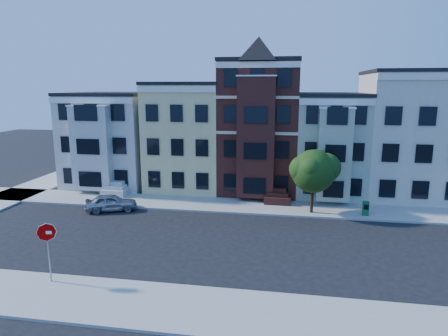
% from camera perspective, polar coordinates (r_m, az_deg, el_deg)
% --- Properties ---
extents(ground, '(120.00, 120.00, 0.00)m').
position_cam_1_polar(ground, '(26.00, 2.44, -10.83)').
color(ground, black).
extents(far_sidewalk, '(60.00, 4.00, 0.15)m').
position_cam_1_polar(far_sidewalk, '(33.47, 4.18, -5.51)').
color(far_sidewalk, '#9E9B93').
rests_on(far_sidewalk, ground).
extents(near_sidewalk, '(60.00, 4.00, 0.15)m').
position_cam_1_polar(near_sidewalk, '(18.90, -0.80, -19.81)').
color(near_sidewalk, '#9E9B93').
rests_on(near_sidewalk, ground).
extents(house_white, '(8.00, 9.00, 9.00)m').
position_cam_1_polar(house_white, '(42.69, -15.35, 3.92)').
color(house_white, beige).
rests_on(house_white, ground).
extents(house_yellow, '(7.00, 9.00, 10.00)m').
position_cam_1_polar(house_yellow, '(39.92, -4.88, 4.51)').
color(house_yellow, beige).
rests_on(house_yellow, ground).
extents(house_brown, '(7.00, 9.00, 12.00)m').
position_cam_1_polar(house_brown, '(38.66, 5.24, 5.76)').
color(house_brown, '#3A1612').
rests_on(house_brown, ground).
extents(house_green, '(6.00, 9.00, 9.00)m').
position_cam_1_polar(house_green, '(38.90, 14.80, 3.23)').
color(house_green, '#A2AF97').
rests_on(house_green, ground).
extents(house_cream, '(8.00, 9.00, 11.00)m').
position_cam_1_polar(house_cream, '(40.02, 24.93, 4.21)').
color(house_cream, beige).
rests_on(house_cream, ground).
extents(street_tree, '(6.05, 6.05, 6.18)m').
position_cam_1_polar(street_tree, '(31.62, 12.60, -0.86)').
color(street_tree, '#254A14').
rests_on(street_tree, far_sidewalk).
extents(parked_car, '(4.37, 3.02, 1.38)m').
position_cam_1_polar(parked_car, '(33.61, -15.83, -4.77)').
color(parked_car, '#A2A4AB').
rests_on(parked_car, ground).
extents(newspaper_box, '(0.54, 0.49, 1.08)m').
position_cam_1_polar(newspaper_box, '(32.73, 19.57, -5.45)').
color(newspaper_box, '#156030').
rests_on(newspaper_box, far_sidewalk).
extents(fire_hydrant, '(0.30, 0.30, 0.72)m').
position_cam_1_polar(fire_hydrant, '(34.77, -15.54, -4.52)').
color(fire_hydrant, beige).
rests_on(fire_hydrant, far_sidewalk).
extents(stop_sign, '(0.98, 0.27, 3.53)m').
position_cam_1_polar(stop_sign, '(22.27, -23.80, -10.51)').
color(stop_sign, '#B20000').
rests_on(stop_sign, near_sidewalk).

